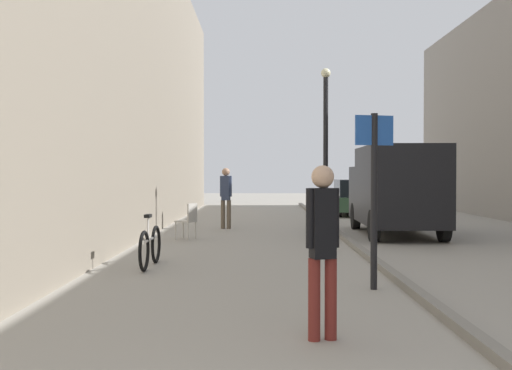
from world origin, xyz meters
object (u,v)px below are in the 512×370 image
Objects in this scene: lamp_post at (326,139)px; cafe_chair_near_window at (189,218)px; pedestrian_main_foreground at (323,239)px; parked_car at (355,198)px; street_sign_post at (374,185)px; delivery_van at (396,188)px; bicycle_leaning at (150,246)px; pedestrian_mid_block at (226,194)px.

lamp_post is 4.81m from cafe_chair_near_window.
parked_car is at bearing -114.17° from pedestrian_main_foreground.
street_sign_post is 9.18m from lamp_post.
cafe_chair_near_window is (-5.61, -1.22, -0.76)m from delivery_van.
delivery_van reaches higher than bicycle_leaning.
street_sign_post is at bearing -28.76° from bicycle_leaning.
pedestrian_main_foreground reaches higher than parked_car.
street_sign_post is 0.55× the size of lamp_post.
parked_car is 15.76m from bicycle_leaning.
pedestrian_main_foreground is 13.19m from pedestrian_mid_block.
lamp_post is 8.28m from bicycle_leaning.
lamp_post reaches higher than pedestrian_main_foreground.
parked_car is at bearing 75.28° from lamp_post.
street_sign_post is at bearing -91.45° from lamp_post.
cafe_chair_near_window is (0.16, 4.83, 0.17)m from bicycle_leaning.
pedestrian_main_foreground is at bearing -96.07° from lamp_post.
lamp_post is 2.69× the size of bicycle_leaning.
pedestrian_mid_block is at bearing -97.30° from pedestrian_main_foreground.
pedestrian_mid_block is 10.59m from street_sign_post.
street_sign_post reaches higher than pedestrian_mid_block.
street_sign_post is (1.04, 2.86, 0.51)m from pedestrian_main_foreground.
cafe_chair_near_window is at bearing -90.54° from pedestrian_main_foreground.
bicycle_leaning reaches higher than cafe_chair_near_window.
lamp_post reaches higher than parked_car.
delivery_van reaches higher than cafe_chair_near_window.
pedestrian_mid_block reaches higher than parked_car.
pedestrian_main_foreground is 0.96× the size of pedestrian_mid_block.
street_sign_post is (-2.08, -8.24, 0.24)m from delivery_van.
lamp_post is at bearing 169.51° from pedestrian_mid_block.
pedestrian_mid_block is at bearing -89.79° from street_sign_post.
street_sign_post is 4.44m from bicycle_leaning.
parked_car is at bearing 90.14° from delivery_van.
street_sign_post is (-2.25, -16.78, 0.83)m from parked_car.
delivery_van is 2.00× the size of street_sign_post.
lamp_post is (2.96, -1.12, 1.64)m from pedestrian_mid_block.
bicycle_leaning is (-3.92, -6.91, -2.34)m from lamp_post.
cafe_chair_near_window is at bearing 86.28° from pedestrian_mid_block.
lamp_post is at bearing -110.73° from pedestrian_main_foreground.
lamp_post reaches higher than bicycle_leaning.
pedestrian_mid_block reaches higher than pedestrian_main_foreground.
pedestrian_main_foreground is 5.74m from bicycle_leaning.
pedestrian_main_foreground is 3.09m from street_sign_post.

